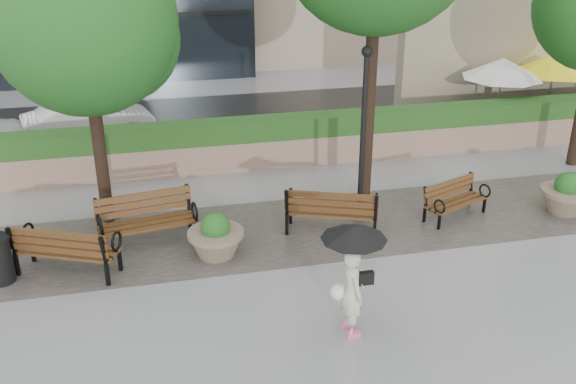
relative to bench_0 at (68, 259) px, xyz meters
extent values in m
plane|color=gray|center=(5.41, -2.18, -0.31)|extent=(100.00, 100.00, 0.00)
cube|color=#383330|center=(5.41, 0.82, -0.31)|extent=(28.00, 3.20, 0.01)
cube|color=#A37A69|center=(5.41, 4.82, 0.09)|extent=(24.00, 0.80, 0.80)
cube|color=#274C19|center=(5.41, 4.82, 0.76)|extent=(24.00, 0.75, 0.55)
cube|color=tan|center=(14.91, 7.82, 1.69)|extent=(10.00, 0.60, 4.00)
cube|color=#274C19|center=(14.41, 5.62, 0.14)|extent=(8.00, 0.50, 0.90)
cube|color=black|center=(5.41, 8.82, -0.31)|extent=(40.00, 7.00, 0.00)
cube|color=brown|center=(0.02, 0.04, 0.17)|extent=(2.05, 1.35, 0.06)
cube|color=brown|center=(-0.11, -0.24, 0.51)|extent=(1.86, 0.93, 0.46)
cube|color=black|center=(0.00, 0.01, -0.06)|extent=(2.10, 1.45, 0.51)
torus|color=black|center=(0.95, -0.16, 0.37)|extent=(0.22, 0.39, 0.41)
torus|color=black|center=(-0.76, 0.60, 0.37)|extent=(0.22, 0.39, 0.41)
cube|color=brown|center=(1.56, 0.83, 0.18)|extent=(2.10, 0.94, 0.06)
cube|color=brown|center=(1.51, 1.14, 0.53)|extent=(2.02, 0.48, 0.48)
cube|color=black|center=(1.55, 0.86, -0.06)|extent=(2.12, 1.05, 0.52)
torus|color=black|center=(0.65, 0.47, 0.38)|extent=(0.13, 0.42, 0.42)
torus|color=black|center=(2.54, 0.79, 0.38)|extent=(0.13, 0.42, 0.42)
cube|color=brown|center=(5.48, 0.56, 0.17)|extent=(2.08, 1.30, 0.06)
cube|color=brown|center=(5.37, 0.27, 0.52)|extent=(1.91, 0.86, 0.47)
cube|color=black|center=(5.47, 0.53, -0.06)|extent=(2.12, 1.40, 0.51)
torus|color=black|center=(6.43, 0.40, 0.37)|extent=(0.20, 0.40, 0.41)
torus|color=black|center=(4.68, 1.10, 0.37)|extent=(0.20, 0.40, 0.41)
cube|color=brown|center=(8.46, 0.57, 0.08)|extent=(1.66, 1.04, 0.04)
cube|color=brown|center=(8.36, 0.80, 0.35)|extent=(1.52, 0.70, 0.37)
cube|color=black|center=(8.45, 0.59, -0.11)|extent=(1.69, 1.12, 0.41)
torus|color=black|center=(7.81, 0.14, 0.24)|extent=(0.16, 0.32, 0.33)
torus|color=black|center=(9.21, 0.70, 0.24)|extent=(0.16, 0.32, 0.33)
cylinder|color=#7F6B56|center=(2.88, 0.06, 0.19)|extent=(1.15, 1.15, 0.09)
sphere|color=#144817|center=(2.88, 0.06, 0.35)|extent=(0.59, 0.59, 0.59)
cylinder|color=#7F6B56|center=(11.08, 0.28, 0.21)|extent=(1.18, 1.18, 0.10)
sphere|color=#144817|center=(11.08, 0.28, 0.37)|extent=(0.61, 0.61, 0.61)
cylinder|color=black|center=(6.29, 1.06, 1.57)|extent=(0.12, 0.12, 3.78)
cylinder|color=black|center=(6.29, 1.06, -0.16)|extent=(0.28, 0.28, 0.30)
sphere|color=black|center=(6.29, 1.06, 3.51)|extent=(0.24, 0.24, 0.24)
cylinder|color=black|center=(0.68, 2.21, 1.76)|extent=(0.28, 0.28, 4.14)
sphere|color=#144817|center=(0.68, 2.21, 4.12)|extent=(3.78, 3.78, 3.78)
sphere|color=#144817|center=(1.28, 2.51, 3.71)|extent=(2.65, 2.65, 2.65)
cylinder|color=black|center=(6.74, 1.98, 2.55)|extent=(0.28, 0.28, 5.74)
cylinder|color=black|center=(12.62, 6.17, -0.26)|extent=(0.40, 0.40, 0.10)
cylinder|color=#99999E|center=(12.62, 6.17, 0.79)|extent=(0.06, 0.06, 2.20)
cone|color=white|center=(12.62, 6.17, 1.69)|extent=(2.50, 2.50, 0.60)
cylinder|color=black|center=(14.58, 6.38, -0.26)|extent=(0.40, 0.40, 0.10)
cylinder|color=#99999E|center=(14.58, 6.38, 0.79)|extent=(0.06, 0.06, 2.20)
cone|color=yellow|center=(14.58, 6.38, 1.69)|extent=(2.50, 2.50, 0.60)
imported|color=silver|center=(0.04, 8.04, 0.32)|extent=(4.07, 2.20, 1.27)
imported|color=beige|center=(4.75, -3.03, 0.51)|extent=(0.44, 0.62, 1.65)
cube|color=#F2598C|center=(4.75, -2.92, -0.27)|extent=(0.11, 0.23, 0.08)
cube|color=#F2598C|center=(4.76, -3.17, -0.27)|extent=(0.11, 0.23, 0.08)
cube|color=black|center=(4.97, -2.97, 0.67)|extent=(0.12, 0.31, 0.23)
sphere|color=white|center=(4.59, -2.82, 0.36)|extent=(0.29, 0.29, 0.29)
cylinder|color=black|center=(4.75, -2.98, 1.13)|extent=(0.02, 0.02, 0.88)
cone|color=black|center=(4.75, -2.98, 1.54)|extent=(1.07, 1.07, 0.23)
camera|label=1|loc=(1.71, -11.48, 6.21)|focal=40.00mm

